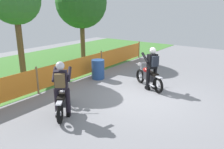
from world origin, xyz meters
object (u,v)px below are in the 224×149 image
Objects in this scene: motorcycle_lead at (149,77)px; rider_trailing at (61,86)px; rider_lead at (152,66)px; motorcycle_trailing at (64,99)px; oil_drum at (98,69)px.

rider_trailing reaches higher than motorcycle_lead.
rider_lead is (-0.11, -0.18, 0.51)m from motorcycle_lead.
oil_drum is (3.35, 1.36, -0.00)m from motorcycle_trailing.
rider_lead is (3.52, -1.24, 0.51)m from motorcycle_trailing.
motorcycle_trailing reaches higher than oil_drum.
motorcycle_lead is at bearing 0.51° from rider_lead.
motorcycle_lead is 3.77m from motorcycle_trailing.
rider_trailing is 3.85m from oil_drum.
oil_drum is at bearing 34.29° from rider_lead.
rider_trailing is at bearing -157.01° from oil_drum.
motorcycle_trailing is at bearing 0.51° from rider_trailing.
motorcycle_trailing is at bearing 104.35° from motorcycle_lead.
rider_lead is 1.92× the size of oil_drum.
rider_trailing is at bearing 103.86° from rider_lead.
motorcycle_trailing is (-3.62, 1.06, -0.00)m from motorcycle_lead.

